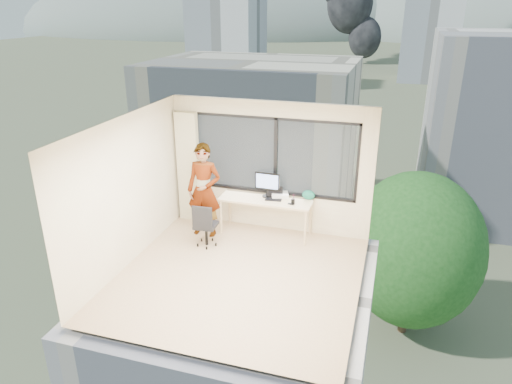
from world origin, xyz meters
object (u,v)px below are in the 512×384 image
at_px(chair, 206,224).
at_px(monitor, 267,185).
at_px(person, 204,190).
at_px(desk, 266,216).
at_px(game_console, 280,195).
at_px(handbag, 309,195).
at_px(laptop, 274,194).

relative_size(chair, monitor, 1.77).
bearing_deg(monitor, person, -155.22).
bearing_deg(desk, person, -162.98).
xyz_separation_m(chair, monitor, (0.94, 0.91, 0.56)).
bearing_deg(game_console, handbag, -16.02).
xyz_separation_m(person, monitor, (1.14, 0.47, 0.07)).
bearing_deg(game_console, monitor, 175.82).
xyz_separation_m(chair, game_console, (1.18, 0.97, 0.35)).
distance_m(person, monitor, 1.23).
distance_m(game_console, laptop, 0.19).
xyz_separation_m(person, handbag, (1.94, 0.55, -0.08)).
distance_m(chair, monitor, 1.42).
height_order(chair, laptop, laptop).
distance_m(desk, laptop, 0.50).
bearing_deg(chair, laptop, 33.60).
height_order(laptop, handbag, laptop).
distance_m(laptop, handbag, 0.67).
xyz_separation_m(chair, handbag, (1.74, 0.99, 0.40)).
xyz_separation_m(person, laptop, (1.29, 0.38, -0.08)).
relative_size(person, game_console, 5.76).
bearing_deg(person, handbag, 14.95).
bearing_deg(person, chair, -66.51).
relative_size(person, laptop, 5.51).
bearing_deg(handbag, desk, -173.17).
height_order(chair, person, person).
xyz_separation_m(desk, chair, (-0.94, -0.79, 0.07)).
distance_m(game_console, handbag, 0.57).
distance_m(chair, game_console, 1.57).
relative_size(chair, handbag, 3.57).
distance_m(person, game_console, 1.48).
bearing_deg(monitor, handbag, 8.38).
bearing_deg(laptop, monitor, 143.32).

